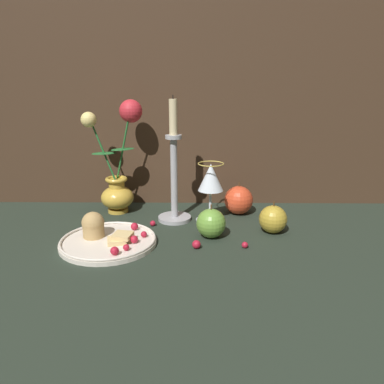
{
  "coord_description": "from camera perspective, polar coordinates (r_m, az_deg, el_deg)",
  "views": [
    {
      "loc": [
        0.05,
        -0.9,
        0.36
      ],
      "look_at": [
        0.04,
        0.0,
        0.1
      ],
      "focal_mm": 35.0,
      "sensor_mm": 36.0,
      "label": 1
    }
  ],
  "objects": [
    {
      "name": "apple_at_table_edge",
      "position": [
        1.08,
        7.12,
        -1.24
      ],
      "size": [
        0.08,
        0.08,
        0.09
      ],
      "color": "#D14223",
      "rests_on": "ground_plane"
    },
    {
      "name": "vase",
      "position": [
        1.09,
        -11.15,
        3.24
      ],
      "size": [
        0.16,
        0.09,
        0.32
      ],
      "color": "gold",
      "rests_on": "ground_plane"
    },
    {
      "name": "apple_beside_vase",
      "position": [
        0.96,
        12.23,
        -4.08
      ],
      "size": [
        0.07,
        0.07,
        0.08
      ],
      "color": "#B2932D",
      "rests_on": "ground_plane"
    },
    {
      "name": "berry_front_center",
      "position": [
        0.86,
        0.68,
        -7.99
      ],
      "size": [
        0.02,
        0.02,
        0.02
      ],
      "primitive_type": "sphere",
      "color": "#AD192D",
      "rests_on": "ground_plane"
    },
    {
      "name": "berry_near_plate",
      "position": [
        0.87,
        8.05,
        -8.0
      ],
      "size": [
        0.01,
        0.01,
        0.01
      ],
      "primitive_type": "sphere",
      "color": "#AD192D",
      "rests_on": "ground_plane"
    },
    {
      "name": "apple_near_glass",
      "position": [
        0.91,
        2.91,
        -4.78
      ],
      "size": [
        0.07,
        0.07,
        0.08
      ],
      "color": "#669938",
      "rests_on": "ground_plane"
    },
    {
      "name": "ground_plane",
      "position": [
        0.97,
        -2.58,
        -5.71
      ],
      "size": [
        2.4,
        2.4,
        0.0
      ],
      "primitive_type": "plane",
      "color": "#232D23",
      "rests_on": "ground"
    },
    {
      "name": "plate_with_pastries",
      "position": [
        0.91,
        -12.99,
        -6.79
      ],
      "size": [
        0.23,
        0.23,
        0.07
      ],
      "color": "silver",
      "rests_on": "ground_plane"
    },
    {
      "name": "candlestick",
      "position": [
        1.01,
        -2.75,
        1.94
      ],
      "size": [
        0.09,
        0.09,
        0.34
      ],
      "color": "#A3A3A8",
      "rests_on": "ground_plane"
    },
    {
      "name": "wine_glass",
      "position": [
        1.0,
        2.86,
        1.81
      ],
      "size": [
        0.08,
        0.08,
        0.16
      ],
      "color": "silver",
      "rests_on": "ground_plane"
    },
    {
      "name": "berry_by_glass_stem",
      "position": [
        1.0,
        -6.0,
        -4.77
      ],
      "size": [
        0.01,
        0.01,
        0.01
      ],
      "primitive_type": "sphere",
      "color": "#AD192D",
      "rests_on": "ground_plane"
    }
  ]
}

